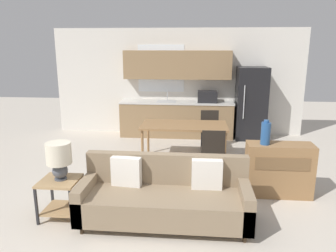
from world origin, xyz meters
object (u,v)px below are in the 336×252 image
Objects in this scene: refrigerator at (251,103)px; dining_chair_near_right at (213,149)px; dining_chair_far_right at (210,128)px; couch at (165,197)px; dining_table at (184,127)px; credenza at (279,170)px; table_lamp at (59,157)px; vase at (266,133)px; side_table at (60,192)px.

dining_chair_near_right is at bearing -111.85° from refrigerator.
dining_chair_near_right is 1.53m from dining_chair_far_right.
dining_chair_far_right is (0.69, 3.16, 0.15)m from couch.
dining_table is at bearing -54.67° from dining_chair_near_right.
dining_chair_far_right is (-0.00, 1.53, 0.00)m from dining_chair_near_right.
credenza is 2.43m from dining_chair_far_right.
refrigerator is at bearing 41.45° from dining_chair_far_right.
dining_table is 2.84m from table_lamp.
dining_table is at bearing 86.43° from couch.
refrigerator is at bearing -112.43° from dining_chair_near_right.
dining_table is at bearing -131.05° from refrigerator.
vase is 2.42m from dining_chair_far_right.
dining_chair_far_right is (-0.99, 2.22, 0.08)m from credenza.
dining_table is at bearing 131.22° from vase.
refrigerator reaches higher than vase.
dining_chair_near_right is (0.54, -0.75, -0.20)m from dining_table.
vase is at bearing -172.61° from credenza.
dining_chair_near_right is (0.69, 1.62, 0.15)m from couch.
couch is at bearing 66.41° from dining_chair_near_right.
dining_chair_near_right is (2.09, 1.63, -0.36)m from table_lamp.
table_lamp is 0.51× the size of credenza.
dining_table is 2.88m from side_table.
dining_table is at bearing -127.43° from dining_chair_far_right.
vase is 1.15m from dining_chair_near_right.
credenza is 2.65× the size of vase.
refrigerator reaches higher than table_lamp.
table_lamp is at bearing -161.99° from vase.
vase is at bearing -48.78° from dining_table.
credenza is at bearing 17.41° from side_table.
dining_chair_near_right is (-1.02, -2.54, -0.39)m from refrigerator.
vase reaches higher than side_table.
refrigerator reaches higher than credenza.
credenza is at bearing 7.39° from vase.
table_lamp is (-1.54, -2.38, 0.16)m from dining_table.
credenza is (1.53, -1.43, -0.28)m from dining_table.
refrigerator is 0.81× the size of couch.
credenza is at bearing -43.15° from dining_table.
table_lamp is at bearing 37.46° from dining_chair_near_right.
dining_chair_far_right is (2.10, 3.18, 0.13)m from side_table.
couch is at bearing -93.57° from dining_table.
dining_chair_far_right reaches higher than dining_table.
credenza is (-0.03, -3.22, -0.47)m from refrigerator.
refrigerator reaches higher than dining_table.
side_table is 0.62× the size of dining_chair_far_right.
refrigerator reaches higher than couch.
credenza reaches higher than side_table.
dining_chair_near_right is at bearing 38.04° from table_lamp.
dining_chair_far_right is (0.54, 0.79, -0.20)m from dining_table.
dining_chair_near_right reaches higher than couch.
vase reaches higher than credenza.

